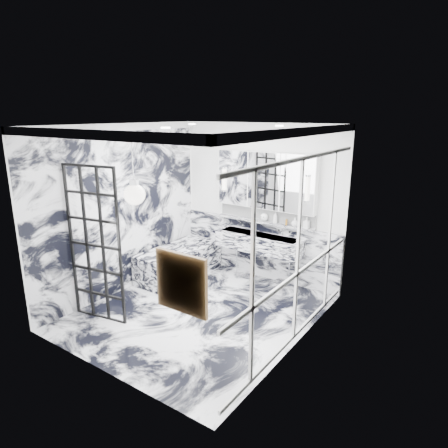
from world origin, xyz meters
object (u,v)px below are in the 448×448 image
Objects in this scene: crittall_door at (95,245)px; mirror_cabinet at (265,181)px; trough_sink at (259,242)px; bathtub at (179,262)px.

mirror_cabinet is (1.26, 2.70, 0.68)m from crittall_door.
trough_sink is at bearing 53.32° from crittall_door.
trough_sink is (1.26, 2.53, -0.41)m from crittall_door.
mirror_cabinet reaches higher than trough_sink.
crittall_door reaches higher than bathtub.
mirror_cabinet reaches higher than crittall_door.
bathtub is (-0.07, 1.87, -0.86)m from crittall_door.
crittall_door is 3.05m from mirror_cabinet.
mirror_cabinet is at bearing 54.77° from crittall_door.
mirror_cabinet is (-0.00, 0.17, 1.09)m from trough_sink.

